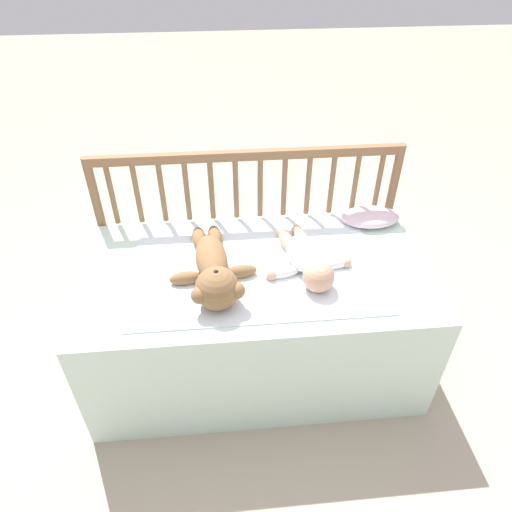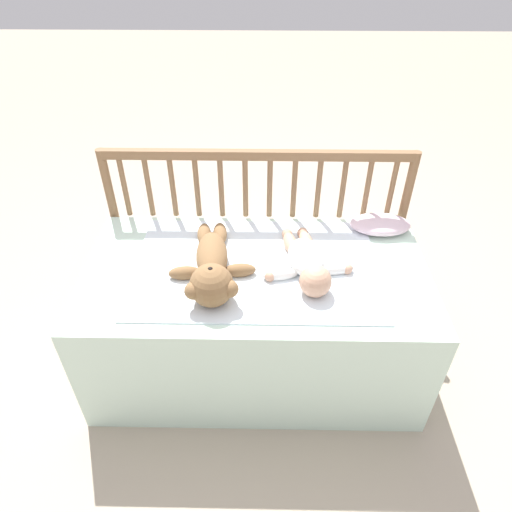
# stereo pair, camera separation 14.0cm
# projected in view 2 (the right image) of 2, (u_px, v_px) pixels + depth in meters

# --- Properties ---
(ground_plane) EXTENTS (12.00, 12.00, 0.00)m
(ground_plane) POSITION_uv_depth(u_px,v_px,m) (256.00, 358.00, 1.98)
(ground_plane) COLOR tan
(crib_mattress) EXTENTS (1.26, 0.67, 0.51)m
(crib_mattress) POSITION_uv_depth(u_px,v_px,m) (256.00, 318.00, 1.82)
(crib_mattress) COLOR silver
(crib_mattress) RESTS_ON ground_plane
(crib_rail) EXTENTS (1.26, 0.04, 0.80)m
(crib_rail) POSITION_uv_depth(u_px,v_px,m) (257.00, 200.00, 1.89)
(crib_rail) COLOR brown
(crib_rail) RESTS_ON ground_plane
(blanket) EXTENTS (0.89, 0.58, 0.01)m
(blanket) POSITION_uv_depth(u_px,v_px,m) (255.00, 266.00, 1.67)
(blanket) COLOR white
(blanket) RESTS_ON crib_mattress
(teddy_bear) EXTENTS (0.31, 0.49, 0.15)m
(teddy_bear) POSITION_uv_depth(u_px,v_px,m) (212.00, 268.00, 1.58)
(teddy_bear) COLOR olive
(teddy_bear) RESTS_ON crib_mattress
(baby) EXTENTS (0.34, 0.40, 0.11)m
(baby) POSITION_uv_depth(u_px,v_px,m) (307.00, 262.00, 1.63)
(baby) COLOR white
(baby) RESTS_ON crib_mattress
(small_pillow) EXTENTS (0.24, 0.15, 0.06)m
(small_pillow) POSITION_uv_depth(u_px,v_px,m) (380.00, 224.00, 1.84)
(small_pillow) COLOR silver
(small_pillow) RESTS_ON crib_mattress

